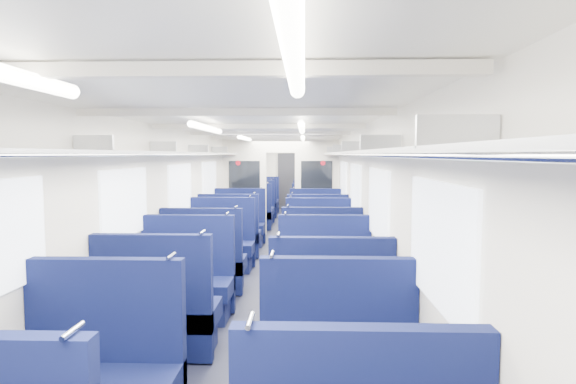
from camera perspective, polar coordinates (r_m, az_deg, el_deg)
floor at (r=8.26m, az=-2.13°, el=-9.14°), size 2.80×18.00×0.01m
ceiling at (r=8.04m, az=-2.18°, el=7.36°), size 2.80×18.00×0.01m
wall_left at (r=8.29m, az=-11.86°, el=-0.95°), size 0.02×18.00×2.35m
dado_left at (r=8.40m, az=-11.67°, el=-6.56°), size 0.03×17.90×0.70m
wall_right at (r=8.09m, az=7.79°, el=-1.03°), size 0.02×18.00×2.35m
dado_right at (r=8.21m, az=7.62°, el=-6.77°), size 0.03×17.90×0.70m
wall_far at (r=17.04m, az=0.04°, el=1.92°), size 2.80×0.02×2.35m
luggage_rack_left at (r=8.21m, az=-10.68°, el=4.59°), size 0.36×17.40×0.18m
luggage_rack_right at (r=8.03m, az=6.52°, el=4.64°), size 0.36×17.40×0.18m
windows at (r=7.59m, az=-2.41°, el=0.50°), size 2.78×15.60×0.75m
ceiling_fittings at (r=7.78m, az=-2.32°, el=7.00°), size 2.70×16.06×0.11m
end_door at (r=16.99m, az=0.04°, el=1.32°), size 0.75×0.06×2.00m
bulkhead at (r=11.51m, az=-0.91°, el=0.94°), size 2.80×0.10×2.35m
seat_6 at (r=3.75m, az=-21.85°, el=-20.54°), size 1.13×0.62×1.25m
seat_7 at (r=3.56m, az=6.18°, el=-21.66°), size 1.13×0.62×1.25m
seat_8 at (r=4.91m, az=-15.35°, el=-14.27°), size 1.13×0.62×1.25m
seat_9 at (r=4.61m, az=5.11°, el=-15.36°), size 1.13×0.62×1.25m
seat_10 at (r=5.90m, az=-12.18°, el=-10.99°), size 1.13×0.62×1.25m
seat_11 at (r=5.79m, az=4.44°, el=-11.18°), size 1.13×0.62×1.25m
seat_12 at (r=6.88m, az=-10.03°, el=-8.70°), size 1.13×0.62×1.25m
seat_13 at (r=6.90m, az=4.03°, el=-8.60°), size 1.13×0.62×1.25m
seat_14 at (r=8.17m, az=-8.06°, el=-6.58°), size 1.13×0.62×1.25m
seat_15 at (r=7.99m, az=3.75°, el=-6.79°), size 1.13×0.62×1.25m
seat_16 at (r=9.11m, az=-6.99°, el=-5.41°), size 1.13×0.62×1.25m
seat_17 at (r=9.00m, az=3.56°, el=-5.50°), size 1.13×0.62×1.25m
seat_18 at (r=10.27m, az=-5.95°, el=-4.27°), size 1.13×0.62×1.25m
seat_19 at (r=10.15m, az=3.38°, el=-4.36°), size 1.13×0.62×1.25m
seat_20 at (r=12.35m, az=-4.59°, el=-2.77°), size 1.13×0.62×1.25m
seat_21 at (r=12.31m, az=3.14°, el=-2.78°), size 1.13×0.62×1.25m
seat_22 at (r=13.35m, az=-4.09°, el=-2.22°), size 1.13×0.62×1.25m
seat_23 at (r=13.34m, az=3.05°, el=-2.22°), size 1.13×0.62×1.25m
seat_24 at (r=14.61m, az=-3.56°, el=-1.63°), size 1.13×0.62×1.25m
seat_25 at (r=14.50m, az=2.97°, el=-1.67°), size 1.13×0.62×1.25m
seat_26 at (r=15.62m, az=-3.20°, el=-1.23°), size 1.13×0.62×1.25m
seat_27 at (r=15.79m, az=2.89°, el=-1.17°), size 1.13×0.62×1.25m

